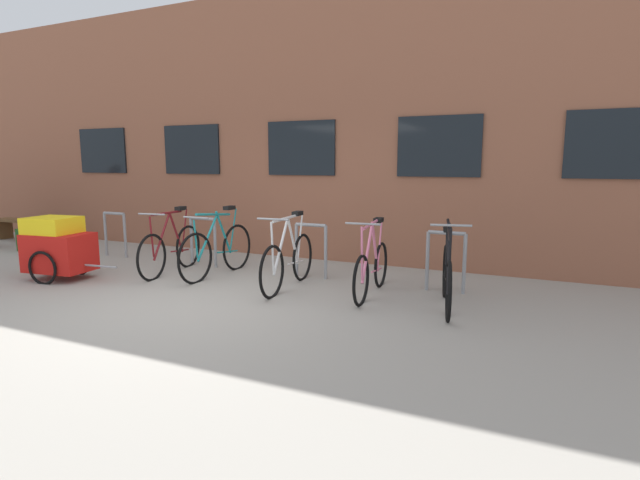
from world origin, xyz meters
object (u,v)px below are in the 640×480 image
object	(u,v)px
bicycle_maroon	(171,248)
bicycle_white	(288,260)
bicycle_black	(447,276)
backpack	(24,240)
bicycle_teal	(217,250)
bicycle_pink	(372,267)
wooden_bench	(23,225)
bike_trailer	(58,247)

from	to	relation	value
bicycle_maroon	bicycle_white	distance (m)	2.12
bicycle_black	backpack	size ratio (longest dim) A/B	3.81
bicycle_teal	bicycle_pink	bearing A→B (deg)	-1.59
bicycle_maroon	wooden_bench	xyz separation A→B (m)	(-5.20, 1.13, -0.04)
bicycle_white	bicycle_teal	world-z (taller)	bicycle_teal
bicycle_teal	bike_trailer	xyz separation A→B (m)	(-2.01, -1.17, 0.08)
wooden_bench	bicycle_maroon	bearing A→B (deg)	-12.26
bicycle_maroon	bicycle_teal	world-z (taller)	bicycle_teal
wooden_bench	backpack	xyz separation A→B (m)	(1.28, -0.85, -0.13)
bicycle_maroon	bicycle_teal	size ratio (longest dim) A/B	0.95
bicycle_black	bicycle_white	bearing A→B (deg)	179.58
bicycle_black	bicycle_teal	world-z (taller)	bicycle_black
wooden_bench	backpack	bearing A→B (deg)	-33.67
backpack	bicycle_maroon	bearing A→B (deg)	8.21
bicycle_black	backpack	bearing A→B (deg)	177.58
bicycle_black	backpack	xyz separation A→B (m)	(-8.20, 0.35, -0.16)
bicycle_white	wooden_bench	size ratio (longest dim) A/B	1.06
bicycle_white	bicycle_black	xyz separation A→B (m)	(2.16, -0.02, -0.01)
bicycle_white	bicycle_maroon	bearing A→B (deg)	178.52
bicycle_teal	wooden_bench	size ratio (longest dim) A/B	1.08
bicycle_pink	bicycle_black	bearing A→B (deg)	-8.56
bicycle_pink	backpack	xyz separation A→B (m)	(-7.20, 0.20, -0.15)
backpack	wooden_bench	bearing A→B (deg)	158.57
bike_trailer	bicycle_teal	bearing A→B (deg)	30.27
bicycle_white	bike_trailer	distance (m)	3.49
bicycle_maroon	bike_trailer	xyz separation A→B (m)	(-1.23, -1.02, 0.10)
wooden_bench	bicycle_white	bearing A→B (deg)	-9.20
bicycle_white	bike_trailer	xyz separation A→B (m)	(-3.35, -0.97, 0.10)
bicycle_white	bike_trailer	world-z (taller)	bicycle_white
bicycle_pink	bicycle_teal	world-z (taller)	bicycle_teal
bicycle_teal	bicycle_black	bearing A→B (deg)	-3.58
bicycle_black	bike_trailer	distance (m)	5.59
bicycle_pink	bike_trailer	bearing A→B (deg)	-166.27
bicycle_black	wooden_bench	xyz separation A→B (m)	(-9.48, 1.20, -0.03)
bicycle_white	bicycle_teal	distance (m)	1.36
bicycle_maroon	bicycle_black	world-z (taller)	bicycle_black
bicycle_teal	backpack	bearing A→B (deg)	178.45
bicycle_maroon	bicycle_pink	distance (m)	3.29
bicycle_pink	backpack	size ratio (longest dim) A/B	3.70
bicycle_teal	backpack	size ratio (longest dim) A/B	4.06
bike_trailer	wooden_bench	bearing A→B (deg)	151.51
bicycle_maroon	backpack	bearing A→B (deg)	175.97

